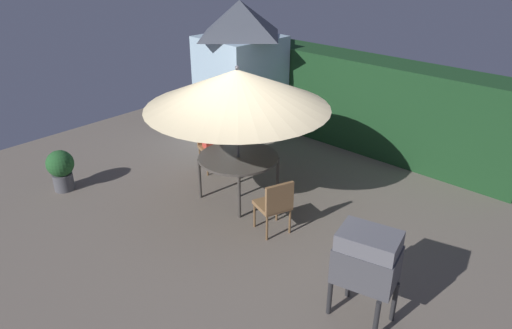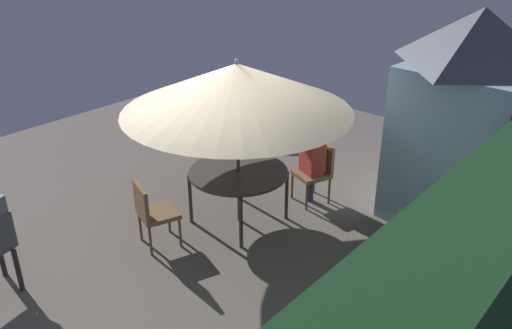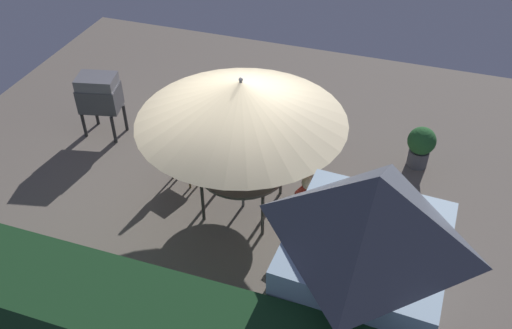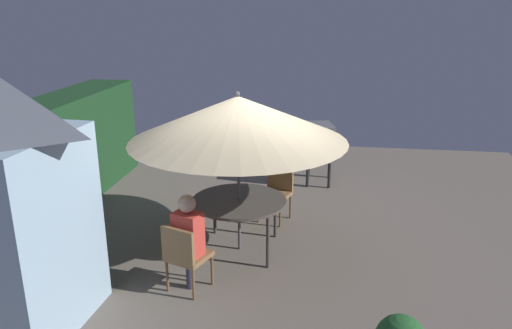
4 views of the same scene
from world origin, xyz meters
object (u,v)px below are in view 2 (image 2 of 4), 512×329
(garden_shed, at_px, (466,118))
(person_in_red, at_px, (312,154))
(patio_table, at_px, (238,175))
(patio_umbrella, at_px, (237,88))
(potted_plant_by_shed, at_px, (253,115))
(chair_far_side, at_px, (152,210))
(chair_near_shed, at_px, (316,169))

(garden_shed, bearing_deg, person_in_red, -61.65)
(patio_table, bearing_deg, patio_umbrella, 48.37)
(potted_plant_by_shed, bearing_deg, person_in_red, 59.67)
(patio_umbrella, xyz_separation_m, chair_far_side, (1.18, -0.42, -1.44))
(patio_umbrella, height_order, potted_plant_by_shed, patio_umbrella)
(patio_table, bearing_deg, potted_plant_by_shed, -142.32)
(garden_shed, height_order, patio_umbrella, garden_shed)
(patio_umbrella, distance_m, potted_plant_by_shed, 3.52)
(patio_umbrella, bearing_deg, chair_near_shed, 158.94)
(patio_umbrella, xyz_separation_m, chair_near_shed, (-1.20, 0.46, -1.44))
(patio_umbrella, xyz_separation_m, person_in_red, (-1.12, 0.43, -1.17))
(patio_table, distance_m, person_in_red, 1.20)
(patio_table, distance_m, chair_far_side, 1.27)
(garden_shed, bearing_deg, potted_plant_by_shed, -95.96)
(garden_shed, distance_m, chair_near_shed, 2.18)
(patio_table, relative_size, chair_near_shed, 1.51)
(person_in_red, bearing_deg, potted_plant_by_shed, -120.33)
(potted_plant_by_shed, height_order, person_in_red, person_in_red)
(garden_shed, bearing_deg, patio_umbrella, -46.67)
(patio_table, height_order, person_in_red, person_in_red)
(chair_far_side, bearing_deg, chair_near_shed, 159.60)
(patio_table, height_order, potted_plant_by_shed, patio_table)
(potted_plant_by_shed, relative_size, person_in_red, 0.60)
(garden_shed, distance_m, patio_umbrella, 3.06)
(patio_umbrella, distance_m, chair_near_shed, 1.93)
(chair_far_side, bearing_deg, patio_table, 160.28)
(garden_shed, bearing_deg, chair_near_shed, -63.29)
(patio_table, xyz_separation_m, chair_far_side, (1.18, -0.42, -0.20))
(potted_plant_by_shed, bearing_deg, chair_far_side, 22.35)
(chair_far_side, bearing_deg, potted_plant_by_shed, -157.65)
(chair_near_shed, distance_m, potted_plant_by_shed, 2.74)
(garden_shed, xyz_separation_m, patio_umbrella, (2.08, -2.20, 0.46))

